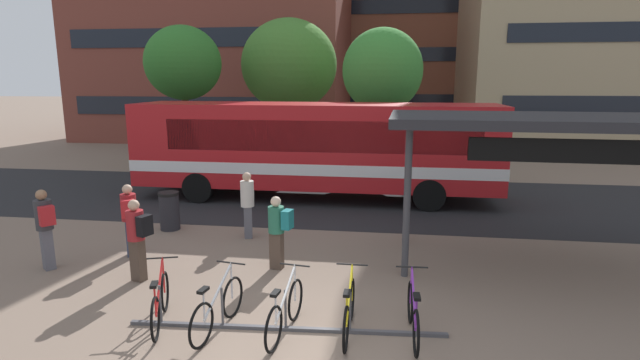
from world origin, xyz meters
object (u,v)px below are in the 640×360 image
object	(u,v)px
commuter_teal_pack_3	(278,228)
commuter_red_pack_4	(129,216)
parked_bicycle_red_0	(160,303)
parked_bicycle_yellow_3	(349,312)
street_tree_1	(183,63)
street_tree_2	(289,65)
parked_bicycle_white_2	(285,312)
commuter_red_pack_0	(247,200)
commuter_red_pack_1	(45,224)
parked_bicycle_purple_4	(413,315)
commuter_black_pack_2	(137,235)
parked_bicycle_silver_1	(218,309)
city_bus	(313,146)
street_tree_0	(382,71)
transit_shelter	(561,126)
trash_bin	(169,211)

from	to	relation	value
commuter_teal_pack_3	commuter_red_pack_4	world-z (taller)	commuter_red_pack_4
parked_bicycle_red_0	parked_bicycle_yellow_3	bearing A→B (deg)	-105.04
street_tree_1	street_tree_2	bearing A→B (deg)	38.52
parked_bicycle_white_2	parked_bicycle_red_0	bearing A→B (deg)	97.02
parked_bicycle_red_0	commuter_red_pack_0	xyz separation A→B (m)	(0.13, 4.64, 0.59)
parked_bicycle_yellow_3	commuter_red_pack_4	world-z (taller)	commuter_red_pack_4
parked_bicycle_white_2	commuter_red_pack_1	size ratio (longest dim) A/B	0.98
parked_bicycle_purple_4	street_tree_2	world-z (taller)	street_tree_2
commuter_black_pack_2	street_tree_1	size ratio (longest dim) A/B	0.26
street_tree_2	parked_bicycle_white_2	bearing A→B (deg)	-78.78
parked_bicycle_red_0	commuter_red_pack_0	world-z (taller)	commuter_red_pack_0
parked_bicycle_yellow_3	commuter_black_pack_2	bearing A→B (deg)	71.30
parked_bicycle_white_2	commuter_red_pack_4	bearing A→B (deg)	62.69
parked_bicycle_silver_1	commuter_black_pack_2	bearing A→B (deg)	61.90
city_bus	street_tree_0	distance (m)	5.68
city_bus	transit_shelter	world-z (taller)	transit_shelter
city_bus	commuter_red_pack_4	bearing A→B (deg)	62.09
parked_bicycle_white_2	commuter_red_pack_1	distance (m)	5.92
commuter_red_pack_0	street_tree_2	world-z (taller)	street_tree_2
commuter_teal_pack_3	commuter_red_pack_4	size ratio (longest dim) A/B	0.95
commuter_teal_pack_3	trash_bin	distance (m)	4.24
transit_shelter	commuter_red_pack_0	world-z (taller)	transit_shelter
commuter_teal_pack_3	street_tree_1	bearing A→B (deg)	-47.14
parked_bicycle_purple_4	transit_shelter	distance (m)	5.29
parked_bicycle_silver_1	commuter_teal_pack_3	world-z (taller)	commuter_teal_pack_3
city_bus	parked_bicycle_yellow_3	size ratio (longest dim) A/B	6.98
parked_bicycle_yellow_3	parked_bicycle_purple_4	xyz separation A→B (m)	(1.00, 0.03, 0.00)
parked_bicycle_red_0	trash_bin	xyz separation A→B (m)	(-2.14, 4.98, 0.13)
commuter_red_pack_0	street_tree_0	distance (m)	10.12
commuter_red_pack_0	commuter_red_pack_1	world-z (taller)	commuter_red_pack_1
commuter_red_pack_4	commuter_red_pack_0	bearing A→B (deg)	-78.94
city_bus	street_tree_0	xyz separation A→B (m)	(2.17, 4.59, 2.54)
trash_bin	parked_bicycle_silver_1	bearing A→B (deg)	-58.02
parked_bicycle_purple_4	commuter_red_pack_1	world-z (taller)	commuter_red_pack_1
parked_bicycle_white_2	commuter_red_pack_1	bearing A→B (deg)	78.25
trash_bin	commuter_red_pack_4	bearing A→B (deg)	-89.44
parked_bicycle_red_0	street_tree_1	distance (m)	15.85
street_tree_0	street_tree_1	world-z (taller)	street_tree_1
parked_bicycle_silver_1	trash_bin	size ratio (longest dim) A/B	1.66
transit_shelter	commuter_teal_pack_3	size ratio (longest dim) A/B	4.40
parked_bicycle_white_2	transit_shelter	size ratio (longest dim) A/B	0.25
commuter_black_pack_2	street_tree_1	bearing A→B (deg)	-51.46
city_bus	street_tree_2	distance (m)	9.30
commuter_black_pack_2	commuter_teal_pack_3	size ratio (longest dim) A/B	1.06
parked_bicycle_red_0	parked_bicycle_white_2	xyz separation A→B (m)	(2.10, -0.02, 0.00)
street_tree_2	parked_bicycle_purple_4	bearing A→B (deg)	-72.49
parked_bicycle_white_2	parked_bicycle_yellow_3	world-z (taller)	same
parked_bicycle_red_0	parked_bicycle_yellow_3	world-z (taller)	same
parked_bicycle_red_0	trash_bin	size ratio (longest dim) A/B	1.61
commuter_red_pack_1	parked_bicycle_white_2	bearing A→B (deg)	-160.81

